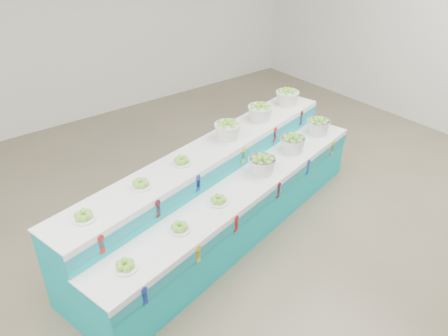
{
  "coord_description": "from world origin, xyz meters",
  "views": [
    {
      "loc": [
        -2.52,
        -2.78,
        3.59
      ],
      "look_at": [
        0.25,
        0.77,
        0.87
      ],
      "focal_mm": 35.84,
      "sensor_mm": 36.0,
      "label": 1
    }
  ],
  "objects": [
    {
      "name": "plate_upper_left",
      "position": [
        -1.51,
        0.65,
        1.07
      ],
      "size": [
        0.27,
        0.27,
        0.09
      ],
      "primitive_type": "cylinder",
      "rotation": [
        0.0,
        0.0,
        0.23
      ],
      "color": "white",
      "rests_on": "display_stand"
    },
    {
      "name": "basket_lower_mid",
      "position": [
        1.39,
        0.76,
        0.84
      ],
      "size": [
        0.4,
        0.4,
        0.24
      ],
      "primitive_type": null,
      "rotation": [
        0.0,
        0.0,
        0.23
      ],
      "color": "silver",
      "rests_on": "display_stand"
    },
    {
      "name": "plate_upper_right",
      "position": [
        -0.22,
        0.94,
        1.07
      ],
      "size": [
        0.27,
        0.27,
        0.09
      ],
      "primitive_type": "cylinder",
      "rotation": [
        0.0,
        0.0,
        0.23
      ],
      "color": "white",
      "rests_on": "display_stand"
    },
    {
      "name": "basket_lower_right",
      "position": [
        2.05,
        0.91,
        0.84
      ],
      "size": [
        0.4,
        0.4,
        0.24
      ],
      "primitive_type": null,
      "rotation": [
        0.0,
        0.0,
        0.23
      ],
      "color": "silver",
      "rests_on": "display_stand"
    },
    {
      "name": "basket_upper_left",
      "position": [
        0.58,
        1.13,
        1.14
      ],
      "size": [
        0.4,
        0.4,
        0.24
      ],
      "primitive_type": null,
      "rotation": [
        0.0,
        0.0,
        0.23
      ],
      "color": "silver",
      "rests_on": "display_stand"
    },
    {
      "name": "plate_lower_mid",
      "position": [
        -0.7,
        0.28,
        0.77
      ],
      "size": [
        0.27,
        0.27,
        0.09
      ],
      "primitive_type": "cylinder",
      "rotation": [
        0.0,
        0.0,
        0.23
      ],
      "color": "white",
      "rests_on": "display_stand"
    },
    {
      "name": "plate_lower_right",
      "position": [
        -0.1,
        0.42,
        0.77
      ],
      "size": [
        0.27,
        0.27,
        0.09
      ],
      "primitive_type": "cylinder",
      "rotation": [
        0.0,
        0.0,
        0.23
      ],
      "color": "white",
      "rests_on": "display_stand"
    },
    {
      "name": "plate_lower_left",
      "position": [
        -1.39,
        0.12,
        0.77
      ],
      "size": [
        0.27,
        0.27,
        0.09
      ],
      "primitive_type": "cylinder",
      "rotation": [
        0.0,
        0.0,
        0.23
      ],
      "color": "white",
      "rests_on": "display_stand"
    },
    {
      "name": "basket_upper_mid",
      "position": [
        1.27,
        1.28,
        1.14
      ],
      "size": [
        0.4,
        0.4,
        0.24
      ],
      "primitive_type": null,
      "rotation": [
        0.0,
        0.0,
        0.23
      ],
      "color": "silver",
      "rests_on": "display_stand"
    },
    {
      "name": "ground",
      "position": [
        0.0,
        0.0,
        0.0
      ],
      "size": [
        10.0,
        10.0,
        0.0
      ],
      "primitive_type": "plane",
      "color": "brown",
      "rests_on": "ground"
    },
    {
      "name": "display_stand",
      "position": [
        0.25,
        0.77,
        0.51
      ],
      "size": [
        4.48,
        2.06,
        1.02
      ],
      "primitive_type": null,
      "rotation": [
        0.0,
        0.0,
        0.23
      ],
      "color": "#10B5BC",
      "rests_on": "ground"
    },
    {
      "name": "basket_upper_right",
      "position": [
        1.93,
        1.44,
        1.14
      ],
      "size": [
        0.4,
        0.4,
        0.24
      ],
      "primitive_type": null,
      "rotation": [
        0.0,
        0.0,
        0.23
      ],
      "color": "silver",
      "rests_on": "display_stand"
    },
    {
      "name": "plate_upper_mid",
      "position": [
        -0.82,
        0.8,
        1.07
      ],
      "size": [
        0.27,
        0.27,
        0.09
      ],
      "primitive_type": "cylinder",
      "rotation": [
        0.0,
        0.0,
        0.23
      ],
      "color": "white",
      "rests_on": "display_stand"
    },
    {
      "name": "basket_lower_left",
      "position": [
        0.71,
        0.6,
        0.84
      ],
      "size": [
        0.4,
        0.4,
        0.24
      ],
      "primitive_type": null,
      "rotation": [
        0.0,
        0.0,
        0.23
      ],
      "color": "silver",
      "rests_on": "display_stand"
    },
    {
      "name": "back_wall",
      "position": [
        0.0,
        5.0,
        2.0
      ],
      "size": [
        10.0,
        0.0,
        10.0
      ],
      "primitive_type": "plane",
      "rotation": [
        1.57,
        0.0,
        0.0
      ],
      "color": "silver",
      "rests_on": "ground"
    }
  ]
}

